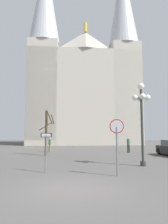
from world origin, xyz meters
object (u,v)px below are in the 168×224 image
Objects in this scene: stop_sign at (117,136)px; pedestrian_standing at (50,143)px; street_lamp at (142,108)px; one_way_arrow_sign at (46,147)px; pedestrian_walking at (128,143)px; cathedral at (84,80)px; bare_tree at (47,131)px.

stop_sign reaches higher than pedestrian_standing.
one_way_arrow_sign is at bearing -156.05° from street_lamp.
pedestrian_standing is (-6.27, 13.38, -0.96)m from stop_sign.
one_way_arrow_sign is 1.25× the size of pedestrian_walking.
stop_sign is 1.32× the size of one_way_arrow_sign.
cathedral is 32.24m from one_way_arrow_sign.
street_lamp reaches higher than pedestrian_standing.
cathedral is 7.15× the size of street_lamp.
street_lamp is (2.01, 3.30, 1.82)m from stop_sign.
pedestrian_standing is (-8.91, 0.53, -0.05)m from pedestrian_walking.
bare_tree is 4.12m from pedestrian_standing.
cathedral is 24.06× the size of pedestrian_standing.
bare_tree is at bearing -96.81° from cathedral.
street_lamp is 13.35m from pedestrian_standing.
bare_tree is (-5.76, 9.51, 0.36)m from stop_sign.
street_lamp is at bearing -93.76° from pedestrian_walking.
one_way_arrow_sign is 12.90m from pedestrian_standing.
bare_tree is at bearing -158.31° from pedestrian_walking.
bare_tree reaches higher than one_way_arrow_sign.
stop_sign is at bearing -11.15° from one_way_arrow_sign.
one_way_arrow_sign is (-3.74, 0.74, -0.60)m from stop_sign.
one_way_arrow_sign is 0.39× the size of street_lamp.
one_way_arrow_sign is (-0.52, -30.07, -11.63)m from cathedral.
street_lamp is (5.76, 2.56, 2.42)m from one_way_arrow_sign.
stop_sign is at bearing -64.89° from pedestrian_standing.
pedestrian_standing is at bearing 97.46° from bare_tree.
bare_tree is at bearing 102.97° from one_way_arrow_sign.
one_way_arrow_sign is at bearing -78.70° from pedestrian_standing.
street_lamp reaches higher than one_way_arrow_sign.
pedestrian_walking is at bearing -3.38° from pedestrian_standing.
street_lamp is 3.36× the size of pedestrian_standing.
cathedral is 21.37m from pedestrian_standing.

